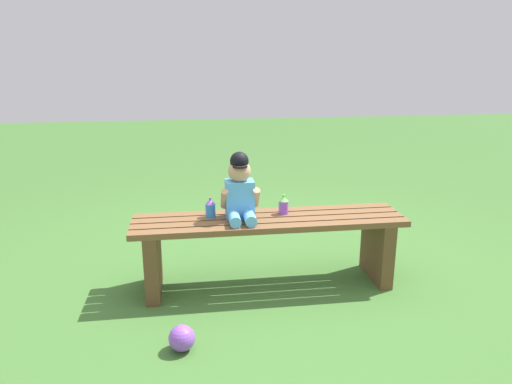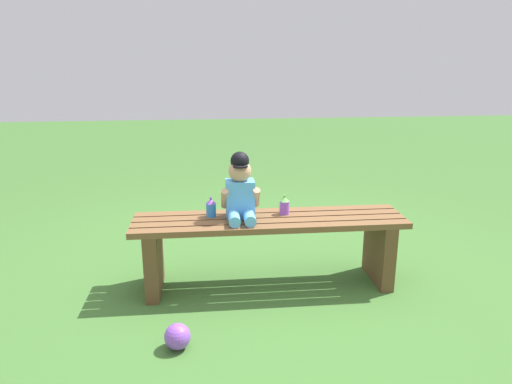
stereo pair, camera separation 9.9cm
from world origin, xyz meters
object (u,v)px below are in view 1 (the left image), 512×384
Objects in this scene: sippy_cup_left at (210,208)px; child_figure at (240,190)px; park_bench at (269,239)px; sippy_cup_right at (284,205)px; toy_ball at (182,338)px.

child_figure is at bearing -13.81° from sippy_cup_left.
park_bench is 0.23m from sippy_cup_right.
child_figure reaches higher than toy_ball.
park_bench is 12.63× the size of toy_ball.
toy_ball is (-0.54, -0.63, -0.24)m from park_bench.
sippy_cup_right is (0.10, 0.06, 0.20)m from park_bench.
sippy_cup_right reaches higher than park_bench.
sippy_cup_right is at bearing 8.97° from child_figure.
child_figure is (-0.17, 0.02, 0.32)m from park_bench.
toy_ball is (-0.64, -0.69, -0.44)m from sippy_cup_right.
sippy_cup_left reaches higher than toy_ball.
park_bench is 13.32× the size of sippy_cup_right.
park_bench is 0.86m from toy_ball.
toy_ball is at bearing -105.00° from sippy_cup_left.
sippy_cup_left is at bearing 75.00° from toy_ball.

